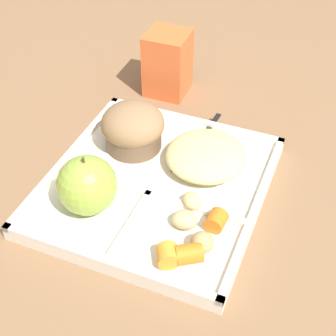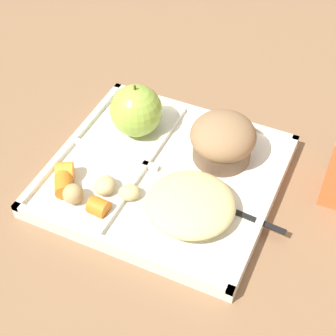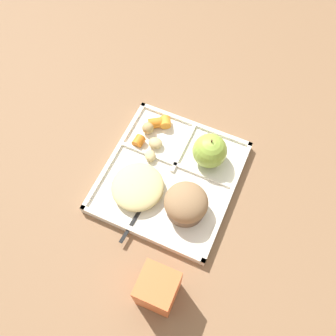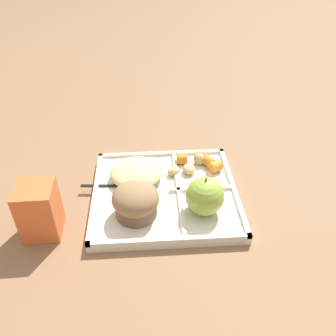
# 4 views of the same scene
# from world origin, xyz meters

# --- Properties ---
(ground) EXTENTS (6.00, 6.00, 0.00)m
(ground) POSITION_xyz_m (0.00, 0.00, 0.00)
(ground) COLOR #846042
(lunch_tray) EXTENTS (0.30, 0.29, 0.02)m
(lunch_tray) POSITION_xyz_m (-0.00, -0.00, 0.01)
(lunch_tray) COLOR silver
(lunch_tray) RESTS_ON ground
(green_apple) EXTENTS (0.08, 0.08, 0.08)m
(green_apple) POSITION_xyz_m (-0.07, 0.06, 0.05)
(green_apple) COLOR #93B742
(green_apple) RESTS_ON lunch_tray
(bran_muffin) EXTENTS (0.09, 0.09, 0.07)m
(bran_muffin) POSITION_xyz_m (0.06, 0.06, 0.05)
(bran_muffin) COLOR brown
(bran_muffin) RESTS_ON lunch_tray
(carrot_slice_center) EXTENTS (0.03, 0.03, 0.02)m
(carrot_slice_center) POSITION_xyz_m (-0.05, -0.10, 0.03)
(carrot_slice_center) COLOR orange
(carrot_slice_center) RESTS_ON lunch_tray
(carrot_slice_edge) EXTENTS (0.04, 0.04, 0.02)m
(carrot_slice_edge) POSITION_xyz_m (-0.11, -0.09, 0.03)
(carrot_slice_edge) COLOR orange
(carrot_slice_edge) RESTS_ON lunch_tray
(carrot_slice_near_corner) EXTENTS (0.03, 0.03, 0.03)m
(carrot_slice_near_corner) POSITION_xyz_m (-0.12, -0.07, 0.03)
(carrot_slice_near_corner) COLOR orange
(carrot_slice_near_corner) RESTS_ON lunch_tray
(potato_chunk_browned) EXTENTS (0.04, 0.04, 0.02)m
(potato_chunk_browned) POSITION_xyz_m (-0.02, -0.06, 0.03)
(potato_chunk_browned) COLOR tan
(potato_chunk_browned) RESTS_ON lunch_tray
(potato_chunk_corner) EXTENTS (0.03, 0.03, 0.02)m
(potato_chunk_corner) POSITION_xyz_m (-0.06, -0.06, 0.03)
(potato_chunk_corner) COLOR tan
(potato_chunk_corner) RESTS_ON lunch_tray
(potato_chunk_golden) EXTENTS (0.04, 0.04, 0.03)m
(potato_chunk_golden) POSITION_xyz_m (-0.09, -0.10, 0.03)
(potato_chunk_golden) COLOR tan
(potato_chunk_golden) RESTS_ON lunch_tray
(egg_noodle_pile) EXTENTS (0.12, 0.11, 0.03)m
(egg_noodle_pile) POSITION_xyz_m (0.06, -0.05, 0.03)
(egg_noodle_pile) COLOR #D6C684
(egg_noodle_pile) RESTS_ON lunch_tray
(meatball_center) EXTENTS (0.03, 0.03, 0.03)m
(meatball_center) POSITION_xyz_m (0.08, -0.03, 0.03)
(meatball_center) COLOR brown
(meatball_center) RESTS_ON lunch_tray
(meatball_front) EXTENTS (0.03, 0.03, 0.03)m
(meatball_front) POSITION_xyz_m (0.07, -0.06, 0.03)
(meatball_front) COLOR #755B4C
(meatball_front) RESTS_ON lunch_tray
(plastic_fork) EXTENTS (0.16, 0.03, 0.00)m
(plastic_fork) POSITION_xyz_m (0.09, -0.02, 0.02)
(plastic_fork) COLOR black
(plastic_fork) RESTS_ON lunch_tray
(milk_carton) EXTENTS (0.07, 0.07, 0.11)m
(milk_carton) POSITION_xyz_m (0.24, 0.08, 0.05)
(milk_carton) COLOR orange
(milk_carton) RESTS_ON ground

